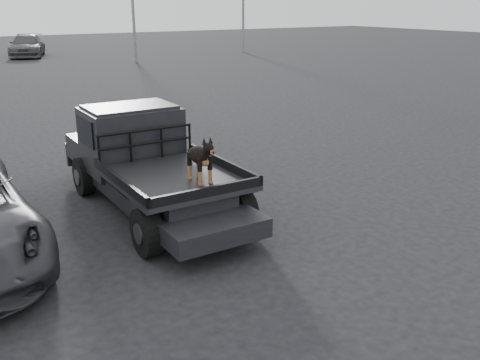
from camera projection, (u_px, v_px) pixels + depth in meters
ground at (204, 244)px, 8.51m from camera, size 120.00×120.00×0.00m
flatbed_ute at (153, 186)px, 9.78m from camera, size 2.00×5.40×0.92m
ute_cab at (131, 128)px, 10.26m from camera, size 1.72×1.30×0.88m
headache_rack at (146, 145)px, 9.71m from camera, size 1.80×0.08×0.55m
dog at (200, 159)px, 8.49m from camera, size 0.32×0.60×0.74m
distant_car_b at (27, 46)px, 37.41m from camera, size 3.54×5.54×1.50m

